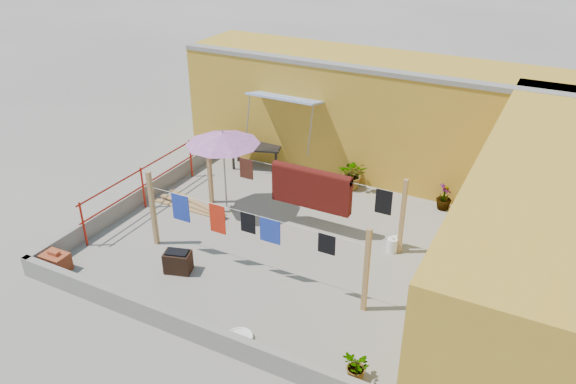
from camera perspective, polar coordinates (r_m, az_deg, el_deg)
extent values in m
plane|color=#9E998E|center=(12.93, -0.56, -5.00)|extent=(80.00, 80.00, 0.00)
cube|color=gold|center=(15.95, 9.06, 7.66)|extent=(11.00, 2.40, 3.20)
cube|color=gray|center=(14.53, 8.11, 12.17)|extent=(11.00, 0.35, 0.12)
cube|color=#2D51B2|center=(15.16, -0.34, 9.54)|extent=(2.00, 0.79, 0.22)
cylinder|color=gray|center=(15.52, -4.11, 7.37)|extent=(0.03, 0.30, 1.28)
cylinder|color=gray|center=(14.67, 2.29, 6.18)|extent=(0.03, 0.30, 1.28)
cube|color=gold|center=(11.00, 24.15, -4.36)|extent=(2.40, 9.00, 3.20)
cube|color=gray|center=(10.41, -10.12, -13.43)|extent=(8.30, 0.16, 0.44)
cube|color=gray|center=(14.92, -14.53, -0.20)|extent=(0.16, 7.30, 0.44)
cylinder|color=#A41C10|center=(13.29, -20.08, -3.11)|extent=(0.05, 0.05, 1.10)
cylinder|color=#A41C10|center=(14.50, -14.51, 0.42)|extent=(0.05, 0.05, 1.10)
cylinder|color=#A41C10|center=(15.86, -9.85, 3.38)|extent=(0.05, 0.05, 1.10)
cylinder|color=#A41C10|center=(14.28, -14.74, 2.20)|extent=(0.04, 4.20, 0.04)
cylinder|color=#A41C10|center=(14.48, -14.53, 0.60)|extent=(0.04, 4.20, 0.04)
cube|color=tan|center=(12.74, -13.58, -1.67)|extent=(0.09, 0.09, 1.80)
cube|color=tan|center=(10.54, 7.96, -7.92)|extent=(0.09, 0.09, 1.80)
cube|color=tan|center=(12.32, 11.53, -2.51)|extent=(0.09, 0.09, 1.80)
cube|color=tan|center=(14.25, -7.96, 2.17)|extent=(0.09, 0.09, 1.80)
cylinder|color=silver|center=(11.14, -3.98, -2.19)|extent=(5.00, 0.01, 0.01)
cylinder|color=silver|center=(12.84, 1.09, 2.17)|extent=(5.00, 0.01, 0.01)
cube|color=#460E0B|center=(12.89, 2.37, 0.27)|extent=(1.94, 0.22, 0.90)
cube|color=black|center=(12.30, 9.69, -1.00)|extent=(0.37, 0.02, 0.58)
cube|color=brown|center=(13.57, -4.26, 2.37)|extent=(0.36, 0.02, 0.52)
cube|color=#1F37AD|center=(12.17, -10.85, -1.57)|extent=(0.44, 0.02, 0.63)
cube|color=black|center=(11.26, -4.08, -3.14)|extent=(0.33, 0.02, 0.45)
cube|color=red|center=(11.68, -7.18, -2.72)|extent=(0.37, 0.02, 0.67)
cube|color=#1F37AD|center=(11.07, -1.84, -3.96)|extent=(0.45, 0.02, 0.53)
cube|color=black|center=(10.58, 3.95, -5.29)|extent=(0.35, 0.02, 0.42)
cylinder|color=gray|center=(14.25, -6.23, -1.68)|extent=(0.32, 0.32, 0.05)
cylinder|color=gray|center=(13.79, -6.44, 1.93)|extent=(0.04, 0.04, 2.05)
cone|color=#D070BF|center=(13.42, -6.65, 5.46)|extent=(2.34, 2.34, 0.29)
cylinder|color=gray|center=(13.36, -6.68, 6.09)|extent=(0.04, 0.04, 0.09)
cube|color=black|center=(16.21, -3.24, 4.66)|extent=(1.58, 1.13, 0.05)
cube|color=black|center=(16.23, -5.57, 3.32)|extent=(0.05, 0.05, 0.62)
cube|color=black|center=(16.73, -5.10, 4.12)|extent=(0.05, 0.05, 0.62)
cube|color=black|center=(15.97, -1.23, 3.04)|extent=(0.05, 0.05, 0.62)
cube|color=black|center=(16.48, -0.88, 3.86)|extent=(0.05, 0.05, 0.62)
cube|color=#B54829|center=(12.84, -22.51, -6.61)|extent=(0.56, 0.42, 0.40)
cube|color=#B14829|center=(12.72, -22.71, -5.72)|extent=(0.25, 0.13, 0.08)
cube|color=tan|center=(14.41, -10.28, -1.66)|extent=(2.03, 0.14, 0.04)
cube|color=tan|center=(14.43, -9.76, -1.37)|extent=(2.04, 0.32, 0.04)
cube|color=tan|center=(14.45, -9.24, -1.08)|extent=(2.01, 0.60, 0.04)
cube|color=black|center=(12.06, -11.11, -6.99)|extent=(0.63, 0.51, 0.46)
cube|color=black|center=(11.92, -11.22, -6.01)|extent=(0.52, 0.40, 0.04)
cylinder|color=white|center=(10.38, -4.93, -14.54)|extent=(0.46, 0.46, 0.06)
torus|color=white|center=(10.36, -4.94, -14.42)|extent=(0.49, 0.49, 0.05)
cylinder|color=white|center=(12.69, 10.53, -5.34)|extent=(0.24, 0.24, 0.33)
cylinder|color=white|center=(12.59, 10.60, -4.63)|extent=(0.07, 0.07, 0.05)
cylinder|color=white|center=(12.79, 11.00, -5.11)|extent=(0.24, 0.24, 0.32)
cylinder|color=white|center=(12.69, 11.07, -4.42)|extent=(0.06, 0.06, 0.05)
torus|color=#1B6A17|center=(13.72, 17.64, -4.28)|extent=(0.46, 0.46, 0.03)
torus|color=#1B6A17|center=(13.70, 17.66, -4.16)|extent=(0.39, 0.39, 0.03)
imported|color=#1B611D|center=(15.11, 6.64, 1.83)|extent=(0.92, 0.84, 0.86)
imported|color=#1B611D|center=(14.58, 15.57, -0.49)|extent=(0.44, 0.44, 0.68)
imported|color=#1B611D|center=(14.03, 18.34, -1.83)|extent=(0.51, 0.48, 0.80)
imported|color=#1B611D|center=(11.46, 15.31, -8.88)|extent=(0.47, 0.49, 0.69)
imported|color=#1B611D|center=(9.57, 7.05, -17.25)|extent=(0.64, 0.64, 0.54)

